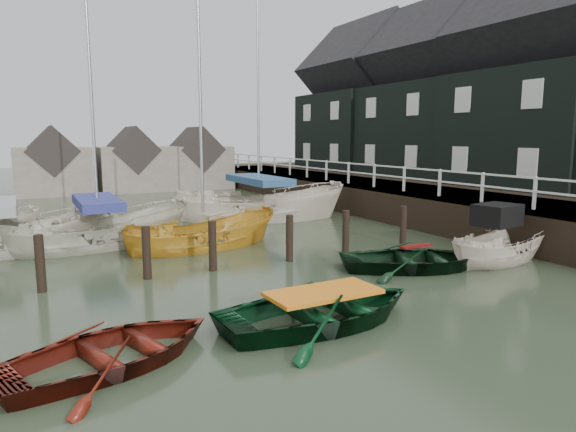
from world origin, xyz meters
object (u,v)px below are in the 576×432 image
rowboat_dkgreen (415,269)px  sailboat_c (204,246)px  rowboat_red (114,365)px  motorboat (499,258)px  sailboat_b (100,244)px  sailboat_d (259,218)px  rowboat_green (323,324)px

rowboat_dkgreen → sailboat_c: size_ratio=0.42×
rowboat_red → motorboat: 11.59m
rowboat_dkgreen → sailboat_b: sailboat_b is taller
sailboat_d → rowboat_green: bearing=-179.2°
rowboat_green → sailboat_c: bearing=-2.9°
rowboat_green → sailboat_d: sailboat_d is taller
rowboat_red → rowboat_dkgreen: bearing=-91.7°
motorboat → sailboat_b: 12.95m
rowboat_red → sailboat_c: 9.08m
motorboat → rowboat_dkgreen: bearing=71.7°
sailboat_b → rowboat_green: bearing=-173.0°
sailboat_c → sailboat_d: sailboat_d is taller
sailboat_b → sailboat_d: (7.23, 2.84, -0.01)m
rowboat_green → motorboat: motorboat is taller
rowboat_dkgreen → sailboat_c: (-4.35, 5.58, 0.02)m
sailboat_c → rowboat_red: bearing=145.0°
rowboat_green → sailboat_b: size_ratio=0.35×
motorboat → sailboat_c: (-7.24, 6.01, -0.08)m
rowboat_green → rowboat_dkgreen: size_ratio=1.04×
rowboat_green → sailboat_d: size_ratio=0.34×
motorboat → sailboat_b: bearing=43.4°
sailboat_b → sailboat_c: 3.58m
rowboat_green → rowboat_dkgreen: (4.53, 2.48, 0.00)m
rowboat_dkgreen → motorboat: 2.92m
rowboat_red → rowboat_green: rowboat_green is taller
rowboat_dkgreen → rowboat_green: bearing=141.6°
sailboat_b → sailboat_d: 7.76m
rowboat_red → rowboat_dkgreen: rowboat_dkgreen is taller
sailboat_b → rowboat_red: bearing=164.2°
rowboat_red → sailboat_c: bearing=-45.3°
rowboat_red → rowboat_dkgreen: size_ratio=0.88×
rowboat_green → sailboat_b: sailboat_b is taller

